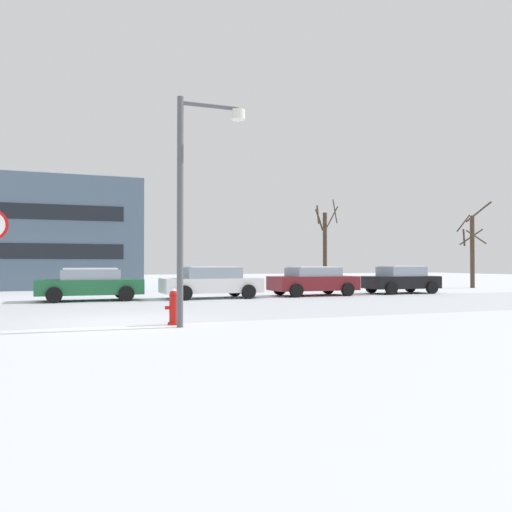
# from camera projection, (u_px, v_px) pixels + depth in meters

# --- Properties ---
(ground_plane) EXTENTS (120.00, 120.00, 0.00)m
(ground_plane) POSITION_uv_depth(u_px,v_px,m) (118.00, 321.00, 13.84)
(ground_plane) COLOR white
(road_surface) EXTENTS (80.00, 8.31, 0.00)m
(road_surface) POSITION_uv_depth(u_px,v_px,m) (110.00, 311.00, 16.80)
(road_surface) COLOR silver
(road_surface) RESTS_ON ground
(fire_hydrant) EXTENTS (0.44, 0.30, 0.92)m
(fire_hydrant) POSITION_uv_depth(u_px,v_px,m) (174.00, 307.00, 13.11)
(fire_hydrant) COLOR red
(fire_hydrant) RESTS_ON ground
(street_lamp) EXTENTS (1.76, 0.36, 5.70)m
(street_lamp) POSITION_uv_depth(u_px,v_px,m) (193.00, 186.00, 12.73)
(street_lamp) COLOR #4C4F54
(street_lamp) RESTS_ON ground
(parked_car_green) EXTENTS (4.33, 2.06, 1.38)m
(parked_car_green) POSITION_uv_depth(u_px,v_px,m) (90.00, 284.00, 21.59)
(parked_car_green) COLOR #1E6038
(parked_car_green) RESTS_ON ground
(parked_car_white) EXTENTS (4.47, 2.21, 1.45)m
(parked_car_white) POSITION_uv_depth(u_px,v_px,m) (211.00, 282.00, 23.11)
(parked_car_white) COLOR white
(parked_car_white) RESTS_ON ground
(parked_car_maroon) EXTENTS (4.24, 2.20, 1.43)m
(parked_car_maroon) POSITION_uv_depth(u_px,v_px,m) (313.00, 281.00, 25.08)
(parked_car_maroon) COLOR maroon
(parked_car_maroon) RESTS_ON ground
(parked_car_black) EXTENTS (3.89, 2.03, 1.46)m
(parked_car_black) POSITION_uv_depth(u_px,v_px,m) (401.00, 279.00, 26.96)
(parked_car_black) COLOR black
(parked_car_black) RESTS_ON ground
(tree_far_right) EXTENTS (2.00, 2.00, 5.63)m
(tree_far_right) POSITION_uv_depth(u_px,v_px,m) (472.00, 247.00, 33.28)
(tree_far_right) COLOR #423326
(tree_far_right) RESTS_ON ground
(tree_far_mid) EXTENTS (1.48, 1.65, 5.27)m
(tree_far_mid) POSITION_uv_depth(u_px,v_px,m) (325.00, 246.00, 30.13)
(tree_far_mid) COLOR #423326
(tree_far_mid) RESTS_ON ground
(building_far_left) EXTENTS (12.34, 8.75, 6.96)m
(building_far_left) POSITION_uv_depth(u_px,v_px,m) (39.00, 235.00, 33.51)
(building_far_left) COLOR slate
(building_far_left) RESTS_ON ground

